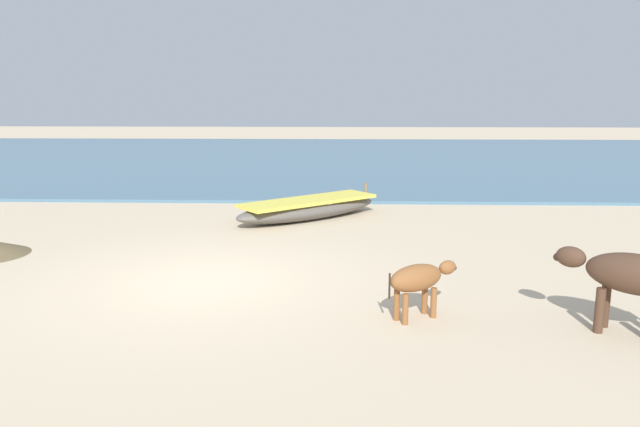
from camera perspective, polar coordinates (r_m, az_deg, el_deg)
ground at (r=9.09m, az=-10.92°, el=-6.28°), size 80.00×80.00×0.00m
sea_water at (r=24.99m, az=-2.66°, el=5.16°), size 60.00×20.00×0.08m
fishing_boat_0 at (r=13.19m, az=-1.06°, el=0.51°), size 3.34×2.97×0.64m
cow_adult_dark at (r=7.66m, az=27.03°, el=-5.29°), size 1.31×1.11×0.96m
calf_near_brown at (r=7.48m, az=9.20°, el=-6.12°), size 0.97×0.74×0.68m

